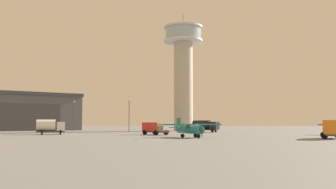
{
  "coord_description": "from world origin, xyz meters",
  "views": [
    {
      "loc": [
        3.18,
        -57.17,
        2.5
      ],
      "look_at": [
        2.28,
        27.86,
        8.72
      ],
      "focal_mm": 40.64,
      "sensor_mm": 36.0,
      "label": 1
    }
  ],
  "objects": [
    {
      "name": "light_post_west",
      "position": [
        -8.06,
        42.12,
        5.13
      ],
      "size": [
        0.44,
        0.44,
        8.61
      ],
      "color": "#38383D",
      "rests_on": "ground_plane"
    },
    {
      "name": "control_tower",
      "position": [
        6.55,
        55.63,
        19.54
      ],
      "size": [
        11.62,
        11.62,
        35.27
      ],
      "color": "#B2AD9E",
      "rests_on": "ground_plane"
    },
    {
      "name": "truck_fuel_tanker_black",
      "position": [
        11.53,
        38.88,
        1.67
      ],
      "size": [
        6.85,
        5.27,
        3.0
      ],
      "rotation": [
        0.0,
        0.0,
        5.76
      ],
      "color": "#38383D",
      "rests_on": "ground_plane"
    },
    {
      "name": "airplane_teal",
      "position": [
        6.0,
        4.82,
        1.52
      ],
      "size": [
        10.46,
        8.38,
        3.26
      ],
      "rotation": [
        0.0,
        0.0,
        5.2
      ],
      "color": "teal",
      "rests_on": "ground_plane"
    },
    {
      "name": "ground_plane",
      "position": [
        0.0,
        0.0,
        0.0
      ],
      "size": [
        400.0,
        400.0,
        0.0
      ],
      "primitive_type": "plane",
      "color": "slate"
    },
    {
      "name": "truck_flatbed_red",
      "position": [
        -0.67,
        19.3,
        1.21
      ],
      "size": [
        5.81,
        6.82,
        2.47
      ],
      "rotation": [
        0.0,
        0.0,
        2.17
      ],
      "color": "#38383D",
      "rests_on": "ground_plane"
    },
    {
      "name": "truck_fuel_tanker_white",
      "position": [
        -21.68,
        20.13,
        1.68
      ],
      "size": [
        5.99,
        4.24,
        3.04
      ],
      "rotation": [
        0.0,
        0.0,
        0.31
      ],
      "color": "#38383D",
      "rests_on": "ground_plane"
    },
    {
      "name": "hangar",
      "position": [
        -42.59,
        59.68,
        5.74
      ],
      "size": [
        35.83,
        32.39,
        11.45
      ],
      "rotation": [
        0.0,
        0.0,
        -0.95
      ],
      "color": "#4C5159",
      "rests_on": "ground_plane"
    },
    {
      "name": "truck_box_orange",
      "position": [
        27.4,
        1.08,
        1.63
      ],
      "size": [
        4.37,
        6.56,
        2.83
      ],
      "rotation": [
        0.0,
        0.0,
        1.22
      ],
      "color": "#38383D",
      "rests_on": "ground_plane"
    },
    {
      "name": "traffic_cone_near_left",
      "position": [
        5.05,
        14.76,
        0.3
      ],
      "size": [
        0.36,
        0.36,
        0.6
      ],
      "color": "black",
      "rests_on": "ground_plane"
    },
    {
      "name": "light_post_east",
      "position": [
        -24.28,
        48.96,
        5.07
      ],
      "size": [
        0.44,
        0.44,
        8.5
      ],
      "color": "#38383D",
      "rests_on": "ground_plane"
    }
  ]
}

